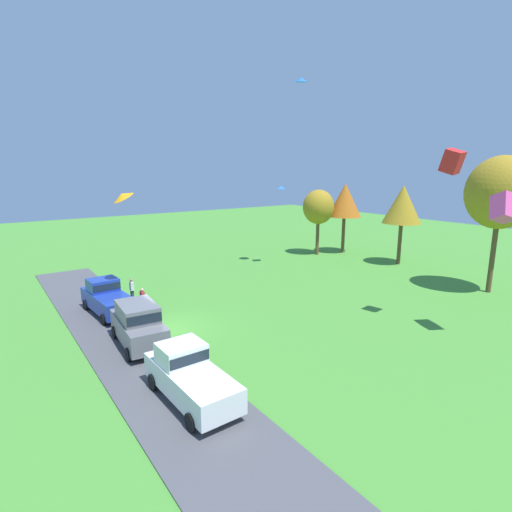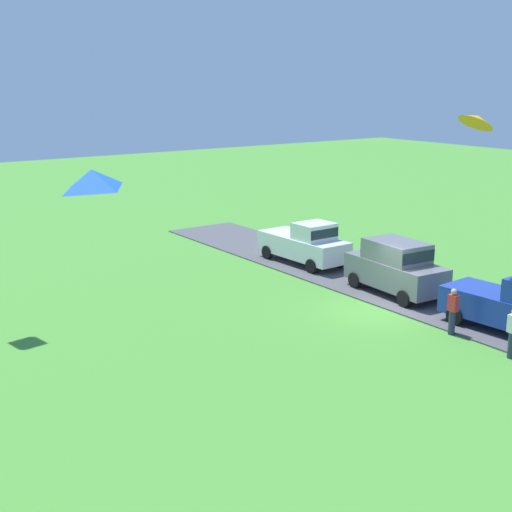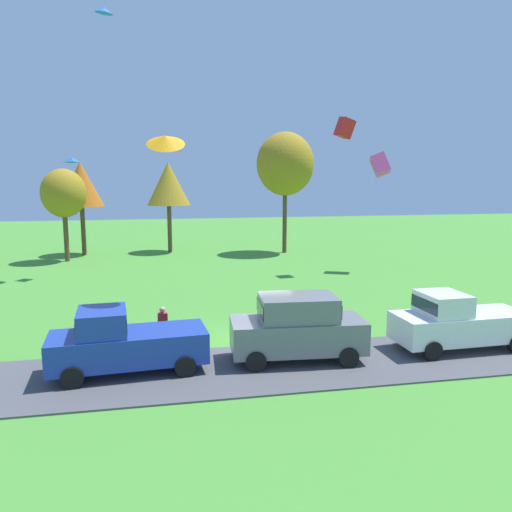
{
  "view_description": "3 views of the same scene",
  "coord_description": "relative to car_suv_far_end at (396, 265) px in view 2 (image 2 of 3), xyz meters",
  "views": [
    {
      "loc": [
        20.63,
        -8.35,
        9.1
      ],
      "look_at": [
        -0.1,
        6.25,
        3.58
      ],
      "focal_mm": 28.0,
      "sensor_mm": 36.0,
      "label": 1
    },
    {
      "loc": [
        -19.15,
        19.41,
        9.0
      ],
      "look_at": [
        -0.63,
        6.34,
        3.29
      ],
      "focal_mm": 50.0,
      "sensor_mm": 36.0,
      "label": 2
    },
    {
      "loc": [
        -3.53,
        -18.2,
        6.36
      ],
      "look_at": [
        1.39,
        6.55,
        2.37
      ],
      "focal_mm": 35.0,
      "sensor_mm": 36.0,
      "label": 3
    }
  ],
  "objects": [
    {
      "name": "ground_plane",
      "position": [
        -1.13,
        2.13,
        -1.3
      ],
      "size": [
        120.0,
        120.0,
        0.0
      ],
      "primitive_type": "plane",
      "color": "#478E33"
    },
    {
      "name": "pavement_strip",
      "position": [
        -1.13,
        -0.44,
        -1.27
      ],
      "size": [
        36.0,
        4.4,
        0.06
      ],
      "primitive_type": "cube",
      "color": "#4C4C51",
      "rests_on": "ground"
    },
    {
      "name": "car_suv_far_end",
      "position": [
        0.0,
        0.0,
        0.0
      ],
      "size": [
        4.73,
        2.32,
        2.28
      ],
      "color": "slate",
      "rests_on": "ground"
    },
    {
      "name": "car_pickup_by_flagpole",
      "position": [
        6.07,
        -0.05,
        -0.19
      ],
      "size": [
        5.05,
        2.16,
        2.14
      ],
      "color": "white",
      "rests_on": "ground"
    },
    {
      "name": "person_beside_suv",
      "position": [
        -4.58,
        1.84,
        -0.42
      ],
      "size": [
        0.36,
        0.24,
        1.71
      ],
      "color": "#2D334C",
      "rests_on": "ground"
    },
    {
      "name": "kite_diamond_trailing_tail",
      "position": [
        -9.8,
        17.27,
        6.15
      ],
      "size": [
        1.0,
        1.05,
        0.37
      ],
      "primitive_type": "pyramid",
      "rotation": [
        -0.07,
        0.0,
        0.27
      ],
      "color": "blue"
    },
    {
      "name": "kite_delta_low_drifter",
      "position": [
        -4.31,
        0.95,
        6.28
      ],
      "size": [
        1.34,
        1.33,
        0.85
      ],
      "primitive_type": "cone",
      "rotation": [
        0.48,
        0.0,
        6.22
      ],
      "color": "orange"
    }
  ]
}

